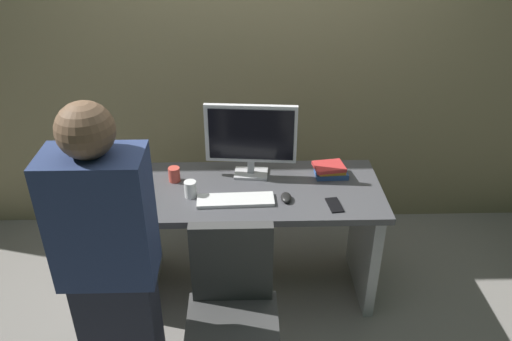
% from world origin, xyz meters
% --- Properties ---
extents(ground_plane, '(9.00, 9.00, 0.00)m').
position_xyz_m(ground_plane, '(0.00, 0.00, 0.00)').
color(ground_plane, gray).
extents(wall_back, '(6.40, 0.10, 3.00)m').
position_xyz_m(wall_back, '(0.00, 0.84, 1.50)').
color(wall_back, '#8C7F5B').
rests_on(wall_back, ground).
extents(desk, '(1.47, 0.66, 0.76)m').
position_xyz_m(desk, '(0.00, 0.00, 0.52)').
color(desk, '#4C4C51').
rests_on(desk, ground).
extents(office_chair, '(0.52, 0.52, 0.94)m').
position_xyz_m(office_chair, '(-0.13, -0.74, 0.43)').
color(office_chair, black).
rests_on(office_chair, ground).
extents(person_at_desk, '(0.40, 0.24, 1.64)m').
position_xyz_m(person_at_desk, '(-0.64, -0.83, 0.84)').
color(person_at_desk, '#262838').
rests_on(person_at_desk, ground).
extents(monitor, '(0.54, 0.16, 0.46)m').
position_xyz_m(monitor, '(-0.02, 0.16, 1.01)').
color(monitor, silver).
rests_on(monitor, desk).
extents(keyboard, '(0.43, 0.15, 0.02)m').
position_xyz_m(keyboard, '(-0.12, -0.14, 0.77)').
color(keyboard, white).
rests_on(keyboard, desk).
extents(mouse, '(0.06, 0.10, 0.03)m').
position_xyz_m(mouse, '(0.17, -0.13, 0.77)').
color(mouse, black).
rests_on(mouse, desk).
extents(cup_near_keyboard, '(0.07, 0.07, 0.10)m').
position_xyz_m(cup_near_keyboard, '(-0.37, -0.07, 0.80)').
color(cup_near_keyboard, silver).
rests_on(cup_near_keyboard, desk).
extents(cup_by_monitor, '(0.07, 0.07, 0.09)m').
position_xyz_m(cup_by_monitor, '(-0.48, 0.10, 0.80)').
color(cup_by_monitor, '#D84C3F').
rests_on(cup_by_monitor, desk).
extents(book_stack, '(0.21, 0.17, 0.08)m').
position_xyz_m(book_stack, '(0.45, 0.13, 0.79)').
color(book_stack, '#3359A5').
rests_on(book_stack, desk).
extents(cell_phone, '(0.09, 0.15, 0.01)m').
position_xyz_m(cell_phone, '(0.43, -0.19, 0.76)').
color(cell_phone, black).
rests_on(cell_phone, desk).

